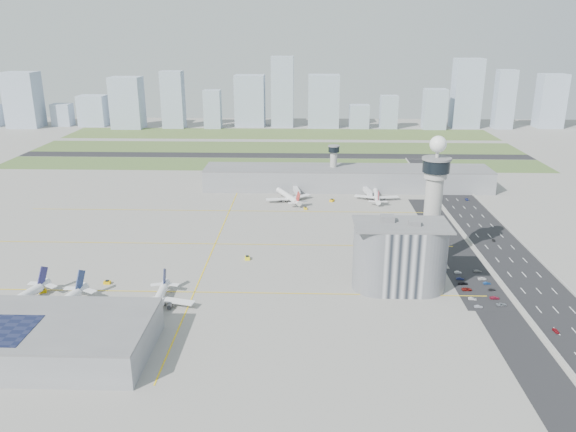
{
  "coord_description": "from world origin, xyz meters",
  "views": [
    {
      "loc": [
        9.31,
        -256.69,
        111.27
      ],
      "look_at": [
        0.0,
        35.0,
        15.0
      ],
      "focal_mm": 35.0,
      "sensor_mm": 36.0,
      "label": 1
    }
  ],
  "objects_px": {
    "admin_building": "(400,256)",
    "car_lot_4": "(460,279)",
    "car_hw_1": "(494,240)",
    "car_hw_2": "(467,199)",
    "secondary_tower": "(333,163)",
    "jet_bridge_far_1": "(365,190)",
    "jet_bridge_near_1": "(72,319)",
    "car_lot_8": "(492,290)",
    "airplane_near_b": "(51,304)",
    "airplane_far_b": "(377,192)",
    "tug_0": "(43,291)",
    "car_hw_0": "(556,331)",
    "airplane_near_c": "(157,297)",
    "tug_2": "(157,301)",
    "car_lot_1": "(472,299)",
    "car_lot_11": "(478,271)",
    "control_tower": "(434,196)",
    "car_lot_9": "(487,283)",
    "car_lot_7": "(495,298)",
    "car_lot_0": "(478,306)",
    "car_lot_3": "(463,283)",
    "tug_1": "(107,282)",
    "car_lot_5": "(458,272)",
    "airplane_near_a": "(12,298)",
    "tug_4": "(305,208)",
    "tug_5": "(332,200)",
    "jet_bridge_far_0": "(295,190)",
    "car_lot_2": "(467,289)",
    "car_lot_10": "(482,279)",
    "airplane_far_a": "(288,193)",
    "jet_bridge_near_2": "(146,320)",
    "car_lot_6": "(501,304)",
    "car_hw_4": "(430,178)",
    "tug_3": "(247,258)"
  },
  "relations": [
    {
      "from": "tug_3",
      "to": "car_hw_0",
      "type": "relative_size",
      "value": 0.97
    },
    {
      "from": "car_lot_4",
      "to": "jet_bridge_near_1",
      "type": "bearing_deg",
      "value": 105.71
    },
    {
      "from": "airplane_near_a",
      "to": "tug_5",
      "type": "distance_m",
      "value": 215.06
    },
    {
      "from": "car_hw_2",
      "to": "secondary_tower",
      "type": "bearing_deg",
      "value": 165.54
    },
    {
      "from": "jet_bridge_far_0",
      "to": "tug_0",
      "type": "height_order",
      "value": "jet_bridge_far_0"
    },
    {
      "from": "jet_bridge_far_0",
      "to": "jet_bridge_far_1",
      "type": "xyz_separation_m",
      "value": [
        50.0,
        0.0,
        0.0
      ]
    },
    {
      "from": "airplane_near_c",
      "to": "tug_2",
      "type": "bearing_deg",
      "value": -166.16
    },
    {
      "from": "jet_bridge_near_1",
      "to": "car_lot_9",
      "type": "distance_m",
      "value": 182.05
    },
    {
      "from": "car_hw_1",
      "to": "jet_bridge_near_1",
      "type": "bearing_deg",
      "value": -148.57
    },
    {
      "from": "car_lot_1",
      "to": "car_hw_2",
      "type": "relative_size",
      "value": 0.81
    },
    {
      "from": "control_tower",
      "to": "tug_0",
      "type": "distance_m",
      "value": 187.45
    },
    {
      "from": "airplane_far_b",
      "to": "jet_bridge_far_0",
      "type": "xyz_separation_m",
      "value": [
        -56.87,
        12.83,
        -2.24
      ]
    },
    {
      "from": "car_hw_1",
      "to": "car_hw_2",
      "type": "height_order",
      "value": "car_hw_2"
    },
    {
      "from": "control_tower",
      "to": "car_hw_4",
      "type": "height_order",
      "value": "control_tower"
    },
    {
      "from": "car_lot_6",
      "to": "admin_building",
      "type": "bearing_deg",
      "value": 63.17
    },
    {
      "from": "car_lot_9",
      "to": "car_lot_7",
      "type": "bearing_deg",
      "value": 169.05
    },
    {
      "from": "car_lot_7",
      "to": "car_lot_0",
      "type": "bearing_deg",
      "value": 128.55
    },
    {
      "from": "car_lot_2",
      "to": "car_lot_11",
      "type": "relative_size",
      "value": 1.18
    },
    {
      "from": "car_lot_11",
      "to": "car_lot_3",
      "type": "bearing_deg",
      "value": 138.86
    },
    {
      "from": "secondary_tower",
      "to": "car_lot_9",
      "type": "xyz_separation_m",
      "value": [
        63.76,
        -167.51,
        -18.23
      ]
    },
    {
      "from": "car_lot_3",
      "to": "car_lot_6",
      "type": "relative_size",
      "value": 1.03
    },
    {
      "from": "airplane_near_b",
      "to": "car_lot_6",
      "type": "relative_size",
      "value": 10.59
    },
    {
      "from": "jet_bridge_near_1",
      "to": "car_lot_8",
      "type": "xyz_separation_m",
      "value": [
        176.93,
        36.73,
        -2.29
      ]
    },
    {
      "from": "airplane_far_a",
      "to": "jet_bridge_far_1",
      "type": "xyz_separation_m",
      "value": [
        54.38,
        17.69,
        -2.59
      ]
    },
    {
      "from": "jet_bridge_near_1",
      "to": "car_lot_1",
      "type": "xyz_separation_m",
      "value": [
        165.61,
        27.25,
        -2.26
      ]
    },
    {
      "from": "airplane_far_b",
      "to": "jet_bridge_far_1",
      "type": "height_order",
      "value": "airplane_far_b"
    },
    {
      "from": "car_lot_2",
      "to": "car_lot_10",
      "type": "xyz_separation_m",
      "value": [
        10.39,
        11.93,
        -0.09
      ]
    },
    {
      "from": "tug_2",
      "to": "car_lot_8",
      "type": "bearing_deg",
      "value": 165.0
    },
    {
      "from": "airplane_far_a",
      "to": "jet_bridge_near_2",
      "type": "bearing_deg",
      "value": 139.65
    },
    {
      "from": "admin_building",
      "to": "car_lot_1",
      "type": "xyz_separation_m",
      "value": [
        30.62,
        -11.76,
        -14.71
      ]
    },
    {
      "from": "jet_bridge_far_1",
      "to": "car_lot_8",
      "type": "height_order",
      "value": "jet_bridge_far_1"
    },
    {
      "from": "tug_1",
      "to": "car_lot_5",
      "type": "bearing_deg",
      "value": 98.28
    },
    {
      "from": "jet_bridge_far_1",
      "to": "airplane_near_c",
      "type": "bearing_deg",
      "value": -40.53
    },
    {
      "from": "airplane_near_b",
      "to": "tug_0",
      "type": "bearing_deg",
      "value": -133.79
    },
    {
      "from": "admin_building",
      "to": "airplane_far_a",
      "type": "relative_size",
      "value": 1.08
    },
    {
      "from": "control_tower",
      "to": "airplane_near_c",
      "type": "relative_size",
      "value": 1.72
    },
    {
      "from": "airplane_near_c",
      "to": "airplane_far_a",
      "type": "height_order",
      "value": "airplane_far_a"
    },
    {
      "from": "jet_bridge_near_1",
      "to": "car_lot_9",
      "type": "relative_size",
      "value": 4.04
    },
    {
      "from": "car_lot_3",
      "to": "tug_3",
      "type": "bearing_deg",
      "value": 66.84
    },
    {
      "from": "control_tower",
      "to": "admin_building",
      "type": "bearing_deg",
      "value": -123.7
    },
    {
      "from": "airplane_far_a",
      "to": "car_lot_0",
      "type": "xyz_separation_m",
      "value": [
        85.48,
        -155.28,
        -4.83
      ]
    },
    {
      "from": "airplane_far_a",
      "to": "car_lot_1",
      "type": "relative_size",
      "value": 10.83
    },
    {
      "from": "car_hw_0",
      "to": "car_hw_1",
      "type": "xyz_separation_m",
      "value": [
        7.23,
        99.8,
        -0.06
      ]
    },
    {
      "from": "admin_building",
      "to": "car_lot_4",
      "type": "height_order",
      "value": "admin_building"
    },
    {
      "from": "car_lot_1",
      "to": "car_lot_11",
      "type": "distance_m",
      "value": 31.91
    },
    {
      "from": "car_lot_3",
      "to": "car_hw_0",
      "type": "bearing_deg",
      "value": -158.45
    },
    {
      "from": "secondary_tower",
      "to": "jet_bridge_far_1",
      "type": "bearing_deg",
      "value": -39.29
    },
    {
      "from": "airplane_near_a",
      "to": "tug_4",
      "type": "height_order",
      "value": "airplane_near_a"
    },
    {
      "from": "airplane_near_b",
      "to": "airplane_far_b",
      "type": "relative_size",
      "value": 1.24
    },
    {
      "from": "secondary_tower",
      "to": "car_lot_4",
      "type": "relative_size",
      "value": 8.48
    }
  ]
}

